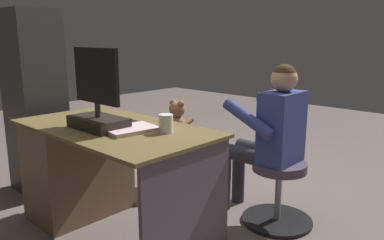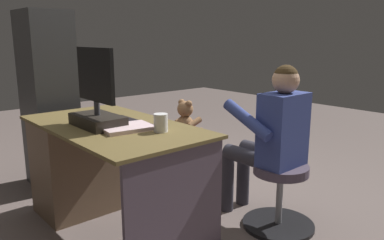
{
  "view_description": "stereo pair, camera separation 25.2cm",
  "coord_description": "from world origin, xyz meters",
  "views": [
    {
      "loc": [
        -1.93,
        1.79,
        1.27
      ],
      "look_at": [
        -0.25,
        -0.01,
        0.73
      ],
      "focal_mm": 35.35,
      "sensor_mm": 36.0,
      "label": 1
    },
    {
      "loc": [
        -2.1,
        1.61,
        1.27
      ],
      "look_at": [
        -0.25,
        -0.01,
        0.73
      ],
      "focal_mm": 35.35,
      "sensor_mm": 36.0,
      "label": 2
    }
  ],
  "objects": [
    {
      "name": "computer_mouse",
      "position": [
        0.24,
        0.38,
        0.74
      ],
      "size": [
        0.06,
        0.1,
        0.04
      ],
      "primitive_type": "ellipsoid",
      "color": "#2C1C32",
      "rests_on": "desk"
    },
    {
      "name": "keyboard",
      "position": [
        -0.07,
        0.36,
        0.74
      ],
      "size": [
        0.42,
        0.14,
        0.02
      ],
      "primitive_type": "cube",
      "color": "black",
      "rests_on": "desk"
    },
    {
      "name": "tv_remote",
      "position": [
        0.21,
        0.47,
        0.74
      ],
      "size": [
        0.06,
        0.15,
        0.02
      ],
      "primitive_type": "cube",
      "rotation": [
        0.0,
        0.0,
        0.1
      ],
      "color": "black",
      "rests_on": "desk"
    },
    {
      "name": "ground_plane",
      "position": [
        0.0,
        0.0,
        0.0
      ],
      "size": [
        10.0,
        10.0,
        0.0
      ],
      "primitive_type": "plane",
      "color": "#6F605B"
    },
    {
      "name": "cup",
      "position": [
        -0.35,
        0.32,
        0.78
      ],
      "size": [
        0.08,
        0.08,
        0.11
      ],
      "primitive_type": "cylinder",
      "color": "white",
      "rests_on": "desk"
    },
    {
      "name": "office_chair_teddy",
      "position": [
        0.3,
        -0.42,
        0.25
      ],
      "size": [
        0.48,
        0.48,
        0.44
      ],
      "color": "black",
      "rests_on": "ground_plane"
    },
    {
      "name": "visitor_chair",
      "position": [
        -0.7,
        -0.41,
        0.24
      ],
      "size": [
        0.49,
        0.49,
        0.44
      ],
      "color": "black",
      "rests_on": "ground_plane"
    },
    {
      "name": "equipment_rack",
      "position": [
        1.09,
        0.44,
        0.74
      ],
      "size": [
        0.44,
        0.36,
        1.49
      ],
      "primitive_type": "cube",
      "color": "#333333",
      "rests_on": "ground_plane"
    },
    {
      "name": "person",
      "position": [
        -0.6,
        -0.41,
        0.64
      ],
      "size": [
        0.56,
        0.48,
        1.1
      ],
      "color": "#38468D",
      "rests_on": "ground_plane"
    },
    {
      "name": "notebook_binder",
      "position": [
        -0.18,
        0.45,
        0.74
      ],
      "size": [
        0.26,
        0.33,
        0.02
      ],
      "primitive_type": "cube",
      "rotation": [
        0.0,
        0.0,
        -0.14
      ],
      "color": "silver",
      "rests_on": "desk"
    },
    {
      "name": "desk",
      "position": [
        0.36,
        0.44,
        0.38
      ],
      "size": [
        1.34,
        0.73,
        0.73
      ],
      "color": "brown",
      "rests_on": "ground_plane"
    },
    {
      "name": "teddy_bear",
      "position": [
        0.3,
        -0.43,
        0.58
      ],
      "size": [
        0.22,
        0.22,
        0.31
      ],
      "color": "#9E6F48",
      "rests_on": "office_chair_teddy"
    },
    {
      "name": "monitor",
      "position": [
        0.02,
        0.54,
        0.87
      ],
      "size": [
        0.42,
        0.22,
        0.49
      ],
      "color": "black",
      "rests_on": "desk"
    }
  ]
}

